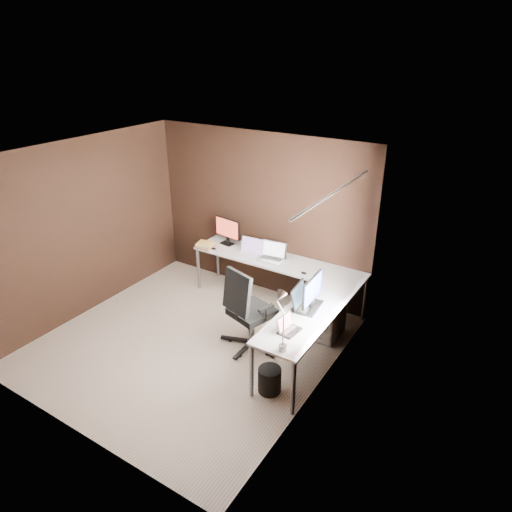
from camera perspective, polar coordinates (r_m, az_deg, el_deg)
The scene contains 15 objects.
room at distance 5.45m, azimuth -5.89°, elevation -0.56°, with size 3.60×3.60×2.50m.
desk at distance 6.20m, azimuth 3.52°, elevation -3.27°, with size 2.65×2.25×0.73m.
drawer_pedestal at distance 6.27m, azimuth 8.66°, elevation -7.23°, with size 0.42×0.50×0.60m, color silver.
monitor_left at distance 7.14m, azimuth -3.60°, elevation 3.30°, with size 0.48×0.17×0.42m.
monitor_right at distance 5.43m, azimuth 7.04°, elevation -4.35°, with size 0.13×0.51×0.42m.
laptop_white at distance 6.82m, azimuth -0.71°, elevation 0.55°, with size 0.39×0.29×0.24m.
laptop_silver at distance 6.70m, azimuth 2.05°, elevation 0.05°, with size 0.41×0.31×0.25m.
laptop_black_big at distance 5.56m, azimuth 6.01°, elevation -5.73°, with size 0.33×0.44×0.27m.
laptop_black_small at distance 5.11m, azimuth 4.01°, elevation -8.91°, with size 0.22×0.28×0.18m.
book_stack at distance 7.12m, azimuth -6.36°, elevation 1.38°, with size 0.28×0.24×0.08m.
mouse_left at distance 7.04m, azimuth -5.32°, elevation 0.94°, with size 0.09×0.06×0.03m, color black.
mouse_corner at distance 6.31m, azimuth 5.99°, elevation -2.13°, with size 0.09×0.06×0.03m, color black.
desk_lamp at distance 4.69m, azimuth 3.15°, elevation -7.06°, with size 0.20×0.23×0.64m.
office_chair at distance 5.94m, azimuth -0.82°, elevation -8.49°, with size 0.64×0.67×1.14m.
wastebasket at distance 5.37m, azimuth 1.71°, elevation -15.23°, with size 0.27×0.27×0.31m, color black.
Camera 1 is at (3.39, -3.77, 3.64)m, focal length 32.00 mm.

